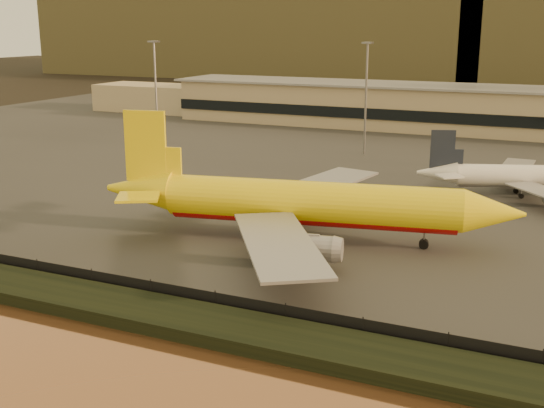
% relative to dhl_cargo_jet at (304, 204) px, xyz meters
% --- Properties ---
extents(ground, '(900.00, 900.00, 0.00)m').
position_rel_dhl_cargo_jet_xyz_m(ground, '(-1.27, -13.67, -5.42)').
color(ground, black).
rests_on(ground, ground).
extents(embankment, '(320.00, 7.00, 1.40)m').
position_rel_dhl_cargo_jet_xyz_m(embankment, '(-1.27, -30.67, -4.72)').
color(embankment, black).
rests_on(embankment, ground).
extents(tarmac, '(320.00, 220.00, 0.20)m').
position_rel_dhl_cargo_jet_xyz_m(tarmac, '(-1.27, 81.33, -5.32)').
color(tarmac, '#2D2D2D').
rests_on(tarmac, ground).
extents(perimeter_fence, '(300.00, 0.05, 2.20)m').
position_rel_dhl_cargo_jet_xyz_m(perimeter_fence, '(-1.27, -26.67, -4.12)').
color(perimeter_fence, black).
rests_on(perimeter_fence, tarmac).
extents(terminal_building, '(202.00, 25.00, 12.60)m').
position_rel_dhl_cargo_jet_xyz_m(terminal_building, '(-15.79, 111.89, 0.82)').
color(terminal_building, tan).
rests_on(terminal_building, tarmac).
extents(apron_light_masts, '(152.20, 12.20, 25.40)m').
position_rel_dhl_cargo_jet_xyz_m(apron_light_masts, '(13.73, 61.33, 10.28)').
color(apron_light_masts, slate).
rests_on(apron_light_masts, tarmac).
extents(distant_hills, '(470.00, 160.00, 70.00)m').
position_rel_dhl_cargo_jet_xyz_m(distant_hills, '(-22.01, 326.33, 25.97)').
color(distant_hills, brown).
rests_on(distant_hills, ground).
extents(dhl_cargo_jet, '(58.32, 56.29, 17.49)m').
position_rel_dhl_cargo_jet_xyz_m(dhl_cargo_jet, '(0.00, 0.00, 0.00)').
color(dhl_cargo_jet, yellow).
rests_on(dhl_cargo_jet, tarmac).
extents(white_narrowbody_jet, '(38.81, 36.77, 11.51)m').
position_rel_dhl_cargo_jet_xyz_m(white_narrowbody_jet, '(27.13, 39.86, -1.79)').
color(white_narrowbody_jet, white).
rests_on(white_narrowbody_jet, tarmac).
extents(gse_vehicle_yellow, '(3.63, 2.08, 1.54)m').
position_rel_dhl_cargo_jet_xyz_m(gse_vehicle_yellow, '(1.05, 16.32, -4.45)').
color(gse_vehicle_yellow, yellow).
rests_on(gse_vehicle_yellow, tarmac).
extents(gse_vehicle_white, '(3.88, 1.87, 1.71)m').
position_rel_dhl_cargo_jet_xyz_m(gse_vehicle_white, '(-8.40, 15.07, -4.37)').
color(gse_vehicle_white, white).
rests_on(gse_vehicle_white, tarmac).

